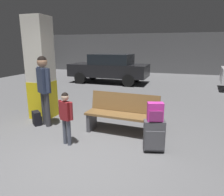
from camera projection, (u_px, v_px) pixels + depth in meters
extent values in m
cube|color=slate|center=(130.00, 105.00, 7.22)|extent=(18.00, 18.00, 0.10)
cube|color=#565658|center=(159.00, 53.00, 15.05)|extent=(18.00, 0.12, 2.80)
cube|color=yellow|center=(43.00, 99.00, 5.76)|extent=(0.57, 0.57, 1.00)
cube|color=silver|center=(39.00, 49.00, 5.44)|extent=(0.56, 0.56, 1.67)
cube|color=brown|center=(121.00, 115.00, 4.62)|extent=(1.62, 0.53, 0.05)
cube|color=brown|center=(125.00, 102.00, 4.79)|extent=(1.60, 0.21, 0.42)
cube|color=#4C4C51|center=(92.00, 121.00, 4.93)|extent=(0.10, 0.40, 0.41)
cube|color=#4C4C51|center=(153.00, 130.00, 4.42)|extent=(0.10, 0.40, 0.41)
cube|color=#4C4C51|center=(154.00, 135.00, 3.87)|extent=(0.42, 0.29, 0.56)
cube|color=#4C4C51|center=(155.00, 141.00, 3.78)|extent=(0.34, 0.11, 0.36)
cube|color=#A5A5AA|center=(154.00, 120.00, 3.88)|extent=(0.14, 0.06, 0.02)
cylinder|color=black|center=(144.00, 148.00, 4.03)|extent=(0.03, 0.05, 0.04)
cylinder|color=black|center=(161.00, 148.00, 4.02)|extent=(0.03, 0.05, 0.04)
cube|color=#D833A5|center=(155.00, 112.00, 3.76)|extent=(0.31, 0.23, 0.34)
cube|color=#8E2B70|center=(156.00, 116.00, 3.68)|extent=(0.23, 0.09, 0.19)
cylinder|color=black|center=(156.00, 103.00, 3.72)|extent=(0.06, 0.04, 0.02)
cylinder|color=#4C5160|center=(69.00, 133.00, 4.13)|extent=(0.08, 0.08, 0.52)
cylinder|color=#4C5160|center=(65.00, 131.00, 4.20)|extent=(0.08, 0.08, 0.52)
cube|color=maroon|center=(66.00, 111.00, 4.06)|extent=(0.24, 0.18, 0.37)
cylinder|color=maroon|center=(71.00, 111.00, 3.97)|extent=(0.06, 0.06, 0.35)
cylinder|color=maroon|center=(60.00, 109.00, 4.14)|extent=(0.06, 0.06, 0.35)
sphere|color=beige|center=(65.00, 97.00, 3.99)|extent=(0.15, 0.15, 0.15)
sphere|color=black|center=(65.00, 96.00, 3.99)|extent=(0.14, 0.14, 0.14)
cylinder|color=red|center=(67.00, 108.00, 4.18)|extent=(0.06, 0.06, 0.10)
cylinder|color=red|center=(67.00, 104.00, 4.17)|extent=(0.01, 0.01, 0.06)
cylinder|color=#38383D|center=(47.00, 110.00, 5.08)|extent=(0.12, 0.12, 0.83)
cylinder|color=#38383D|center=(44.00, 108.00, 5.22)|extent=(0.12, 0.12, 0.83)
cube|color=#2D3851|center=(44.00, 80.00, 4.98)|extent=(0.39, 0.35, 0.59)
cylinder|color=#2D3851|center=(48.00, 81.00, 4.79)|extent=(0.10, 0.10, 0.56)
cylinder|color=#2D3851|center=(39.00, 78.00, 5.15)|extent=(0.10, 0.10, 0.56)
sphere|color=#A87A5B|center=(42.00, 62.00, 4.88)|extent=(0.24, 0.24, 0.24)
sphere|color=black|center=(42.00, 61.00, 4.87)|extent=(0.22, 0.22, 0.22)
cube|color=black|center=(37.00, 118.00, 5.24)|extent=(0.32, 0.30, 0.34)
cube|color=#28282D|center=(41.00, 119.00, 5.30)|extent=(0.20, 0.17, 0.19)
cylinder|color=black|center=(36.00, 112.00, 5.20)|extent=(0.06, 0.06, 0.02)
cube|color=black|center=(109.00, 70.00, 11.18)|extent=(4.15, 1.81, 0.64)
cube|color=black|center=(112.00, 59.00, 10.99)|extent=(2.14, 1.60, 0.52)
cylinder|color=black|center=(80.00, 78.00, 10.95)|extent=(0.61, 0.22, 0.60)
cylinder|color=black|center=(93.00, 74.00, 12.42)|extent=(0.61, 0.22, 0.60)
cylinder|color=black|center=(128.00, 81.00, 10.11)|extent=(0.61, 0.22, 0.60)
cylinder|color=black|center=(136.00, 76.00, 11.58)|extent=(0.61, 0.22, 0.60)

